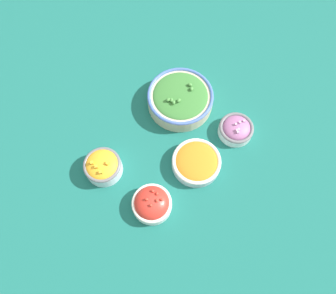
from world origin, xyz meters
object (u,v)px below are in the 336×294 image
bowl_carrots (196,162)px  bowl_cherry_tomatoes (152,204)px  bowl_red_onion (236,129)px  bowl_broccoli (180,98)px  bowl_squash (103,166)px

bowl_carrots → bowl_cherry_tomatoes: bowl_cherry_tomatoes is taller
bowl_cherry_tomatoes → bowl_red_onion: bearing=-9.4°
bowl_red_onion → bowl_carrots: bearing=168.9°
bowl_cherry_tomatoes → bowl_red_onion: 0.38m
bowl_red_onion → bowl_cherry_tomatoes: bearing=170.6°
bowl_broccoli → bowl_carrots: bearing=-130.0°
bowl_squash → bowl_carrots: bearing=-48.5°
bowl_broccoli → bowl_red_onion: size_ratio=1.96×
bowl_carrots → bowl_broccoli: (0.15, 0.18, 0.01)m
bowl_carrots → bowl_cherry_tomatoes: 0.20m
bowl_squash → bowl_red_onion: bowl_squash is taller
bowl_broccoli → bowl_cherry_tomatoes: 0.38m
bowl_carrots → bowl_squash: bowl_squash is taller
bowl_carrots → bowl_squash: (-0.20, 0.22, 0.01)m
bowl_cherry_tomatoes → bowl_broccoli: bearing=24.1°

